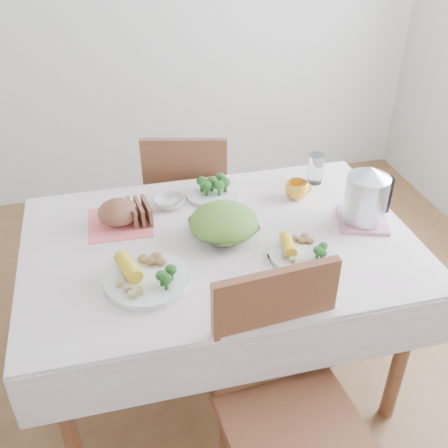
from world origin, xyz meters
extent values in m
plane|color=brown|center=(0.00, 0.00, 0.00)|extent=(3.60, 3.60, 0.00)
cube|color=brown|center=(0.00, 0.00, 0.38)|extent=(1.40, 0.90, 0.75)
cube|color=white|center=(0.00, 0.00, 0.76)|extent=(1.50, 1.00, 0.01)
cube|color=brown|center=(0.08, -0.66, 0.46)|extent=(0.47, 0.47, 0.96)
cube|color=brown|center=(0.01, 0.76, 0.47)|extent=(0.51, 0.51, 0.93)
imported|color=white|center=(0.02, 0.02, 0.79)|extent=(0.31, 0.31, 0.06)
cylinder|color=white|center=(-0.31, -0.18, 0.77)|extent=(0.32, 0.32, 0.03)
cylinder|color=white|center=(0.27, -0.17, 0.77)|extent=(0.34, 0.34, 0.02)
cylinder|color=beige|center=(0.05, 0.34, 0.77)|extent=(0.32, 0.32, 0.02)
cube|color=#FF6A6B|center=(-0.37, 0.21, 0.76)|extent=(0.26, 0.26, 0.00)
ellipsoid|color=brown|center=(-0.37, 0.21, 0.82)|extent=(0.21, 0.20, 0.10)
imported|color=white|center=(-0.15, 0.29, 0.78)|extent=(0.16, 0.16, 0.04)
imported|color=gold|center=(0.40, 0.23, 0.80)|extent=(0.12, 0.12, 0.08)
cylinder|color=white|center=(0.53, 0.34, 0.83)|extent=(0.08, 0.08, 0.14)
cube|color=#CF7E9A|center=(0.59, -0.02, 0.77)|extent=(0.25, 0.25, 0.02)
cylinder|color=#B2B5BA|center=(0.59, -0.02, 0.88)|extent=(0.22, 0.22, 0.23)
cube|color=silver|center=(0.14, -0.23, 0.76)|extent=(0.07, 0.21, 0.00)
cube|color=silver|center=(0.01, -0.34, 0.76)|extent=(0.21, 0.10, 0.00)
camera|label=1|loc=(-0.38, -1.60, 1.95)|focal=42.00mm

